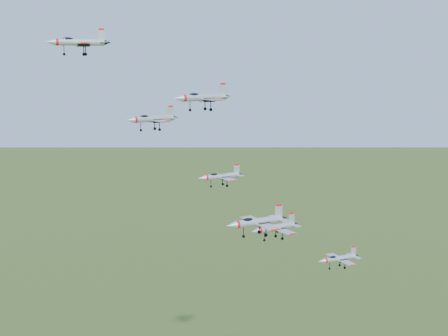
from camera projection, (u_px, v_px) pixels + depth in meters
name	position (u px, v px, depth m)	size (l,w,h in m)	color
jet_lead	(78.00, 42.00, 119.52)	(12.50, 10.32, 3.34)	#AFB5BD
jet_left_high	(152.00, 119.00, 111.96)	(10.46, 8.76, 2.80)	#AFB5BD
jet_right_high	(202.00, 97.00, 105.80)	(11.14, 9.28, 2.98)	#AFB5BD
jet_left_low	(221.00, 176.00, 127.92)	(10.46, 8.67, 2.80)	#AFB5BD
jet_right_low	(257.00, 222.00, 115.91)	(13.23, 10.95, 3.54)	#AFB5BD
jet_trail	(275.00, 228.00, 131.87)	(12.58, 10.53, 3.37)	#AFB5BD
jet_extra	(339.00, 258.00, 143.29)	(11.24, 9.23, 3.01)	#AFB5BD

